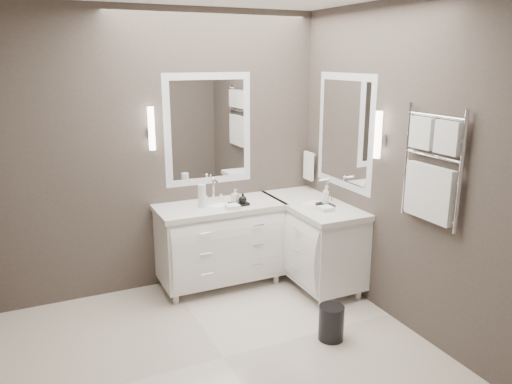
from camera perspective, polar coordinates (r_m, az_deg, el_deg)
name	(u,v)px	position (r m, az deg, el deg)	size (l,w,h in m)	color
floor	(223,358)	(4.06, -3.76, -18.44)	(3.20, 3.00, 0.01)	silver
wall_back	(164,153)	(4.90, -10.44, 4.44)	(3.20, 0.01, 2.70)	#463D38
wall_front	(344,267)	(2.23, 9.98, -8.46)	(3.20, 0.01, 2.70)	#463D38
wall_right	(401,168)	(4.32, 16.21, 2.67)	(0.01, 3.00, 2.70)	#463D38
vanity_back	(220,239)	(5.00, -4.14, -5.42)	(1.24, 0.59, 0.97)	white
vanity_right	(312,237)	(5.09, 6.46, -5.11)	(0.59, 1.24, 0.97)	white
mirror_back	(208,130)	(4.98, -5.46, 7.12)	(0.90, 0.02, 1.10)	white
mirror_right	(345,132)	(4.89, 10.09, 6.81)	(0.02, 0.90, 1.10)	white
sconce_back	(151,129)	(4.76, -11.86, 7.01)	(0.06, 0.06, 0.40)	white
sconce_right	(378,136)	(4.39, 13.77, 6.26)	(0.06, 0.06, 0.40)	white
towel_bar_corner	(309,165)	(5.40, 6.04, 3.05)	(0.03, 0.22, 0.30)	white
towel_ladder	(431,173)	(3.99, 19.39, 2.04)	(0.06, 0.58, 0.90)	white
waste_bin	(331,323)	(4.25, 8.59, -14.55)	(0.21, 0.21, 0.29)	black
amenity_tray_back	(239,204)	(4.85, -1.98, -1.36)	(0.18, 0.13, 0.03)	black
amenity_tray_right	(325,205)	(4.85, 7.94, -1.50)	(0.12, 0.17, 0.02)	black
water_bottle	(202,196)	(4.79, -6.19, -0.42)	(0.08, 0.08, 0.22)	silver
soap_bottle_a	(235,196)	(4.83, -2.41, -0.44)	(0.06, 0.06, 0.13)	white
soap_bottle_b	(243,198)	(4.81, -1.52, -0.69)	(0.08, 0.08, 0.10)	black
soap_bottle_c	(326,195)	(4.82, 7.98, -0.34)	(0.07, 0.07, 0.18)	white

